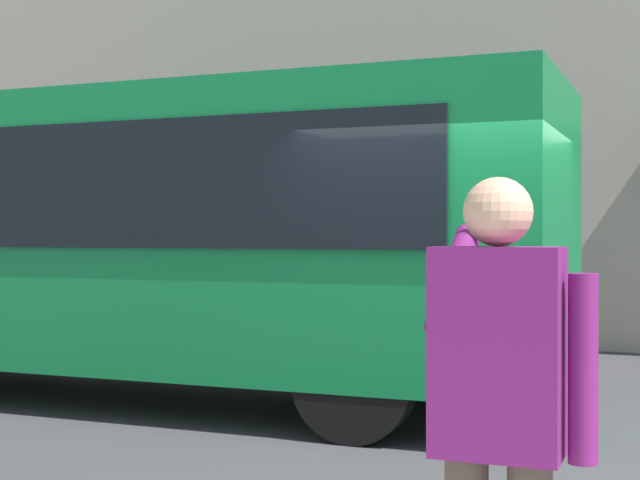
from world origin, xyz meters
TOP-DOWN VIEW (x-y plane):
  - ground_plane at (0.00, 0.00)m, footprint 60.00×60.00m
  - red_bus at (3.83, -0.74)m, footprint 9.05×2.54m
  - pedestrian_photographer at (-1.13, 4.38)m, footprint 0.53×0.52m

SIDE VIEW (x-z plane):
  - ground_plane at x=0.00m, z-range 0.00..0.00m
  - pedestrian_photographer at x=-1.13m, z-range 0.29..1.99m
  - red_bus at x=3.83m, z-range 0.14..3.22m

